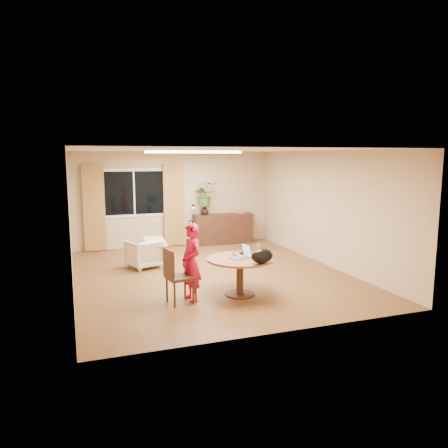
% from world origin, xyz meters
% --- Properties ---
extents(floor, '(6.50, 6.50, 0.00)m').
position_xyz_m(floor, '(0.00, 0.00, 0.00)').
color(floor, brown).
rests_on(floor, ground).
extents(ceiling, '(6.50, 6.50, 0.00)m').
position_xyz_m(ceiling, '(0.00, 0.00, 2.60)').
color(ceiling, white).
rests_on(ceiling, wall_back).
extents(wall_back, '(5.50, 0.00, 5.50)m').
position_xyz_m(wall_back, '(0.00, 3.25, 1.30)').
color(wall_back, tan).
rests_on(wall_back, floor).
extents(wall_left, '(0.00, 6.50, 6.50)m').
position_xyz_m(wall_left, '(-2.75, 0.00, 1.30)').
color(wall_left, tan).
rests_on(wall_left, floor).
extents(wall_right, '(0.00, 6.50, 6.50)m').
position_xyz_m(wall_right, '(2.75, 0.00, 1.30)').
color(wall_right, tan).
rests_on(wall_right, floor).
extents(window, '(1.70, 0.03, 1.30)m').
position_xyz_m(window, '(-1.10, 3.23, 1.50)').
color(window, white).
rests_on(window, wall_back).
extents(curtain_left, '(0.55, 0.08, 2.25)m').
position_xyz_m(curtain_left, '(-2.15, 3.15, 1.15)').
color(curtain_left, olive).
rests_on(curtain_left, wall_back).
extents(curtain_right, '(0.55, 0.08, 2.25)m').
position_xyz_m(curtain_right, '(-0.05, 3.15, 1.15)').
color(curtain_right, olive).
rests_on(curtain_right, wall_back).
extents(ceiling_panel, '(2.20, 0.35, 0.05)m').
position_xyz_m(ceiling_panel, '(0.00, 1.20, 2.57)').
color(ceiling_panel, white).
rests_on(ceiling_panel, ceiling).
extents(dining_table, '(1.19, 1.19, 0.68)m').
position_xyz_m(dining_table, '(0.08, -1.47, 0.53)').
color(dining_table, brown).
rests_on(dining_table, floor).
extents(dining_chair, '(0.52, 0.49, 0.96)m').
position_xyz_m(dining_chair, '(-1.04, -1.54, 0.48)').
color(dining_chair, black).
rests_on(dining_chair, floor).
extents(child, '(0.55, 0.42, 1.35)m').
position_xyz_m(child, '(-0.82, -1.48, 0.68)').
color(child, red).
rests_on(child, floor).
extents(laptop, '(0.39, 0.30, 0.23)m').
position_xyz_m(laptop, '(0.07, -1.49, 0.79)').
color(laptop, '#B7B7BC').
rests_on(laptop, dining_table).
extents(tumbler, '(0.10, 0.10, 0.11)m').
position_xyz_m(tumbler, '(0.07, -1.23, 0.73)').
color(tumbler, white).
rests_on(tumbler, dining_table).
extents(wine_glass, '(0.09, 0.09, 0.21)m').
position_xyz_m(wine_glass, '(0.52, -1.30, 0.78)').
color(wine_glass, white).
rests_on(wine_glass, dining_table).
extents(pot_lid, '(0.28, 0.28, 0.04)m').
position_xyz_m(pot_lid, '(0.31, -1.16, 0.70)').
color(pot_lid, white).
rests_on(pot_lid, dining_table).
extents(handbag, '(0.39, 0.24, 0.26)m').
position_xyz_m(handbag, '(0.29, -1.96, 0.81)').
color(handbag, black).
rests_on(handbag, dining_table).
extents(armchair, '(0.86, 0.88, 0.63)m').
position_xyz_m(armchair, '(-1.22, 1.07, 0.32)').
color(armchair, '#C4B69B').
rests_on(armchair, floor).
extents(throw, '(0.50, 0.59, 0.03)m').
position_xyz_m(throw, '(-0.97, 1.06, 0.65)').
color(throw, beige).
rests_on(throw, armchair).
extents(sideboard, '(1.70, 0.42, 0.85)m').
position_xyz_m(sideboard, '(1.34, 3.01, 0.43)').
color(sideboard, black).
rests_on(sideboard, floor).
extents(vase, '(0.30, 0.30, 0.25)m').
position_xyz_m(vase, '(0.80, 3.01, 0.98)').
color(vase, black).
rests_on(vase, sideboard).
extents(bouquet, '(0.72, 0.67, 0.66)m').
position_xyz_m(bouquet, '(0.80, 3.01, 1.43)').
color(bouquet, '#2D6024').
rests_on(bouquet, vase).
extents(book_stack, '(0.22, 0.17, 0.09)m').
position_xyz_m(book_stack, '(1.88, 3.01, 0.90)').
color(book_stack, '#92694A').
rests_on(book_stack, sideboard).
extents(desk_lamp, '(0.15, 0.15, 0.32)m').
position_xyz_m(desk_lamp, '(0.46, 2.96, 1.01)').
color(desk_lamp, black).
rests_on(desk_lamp, sideboard).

